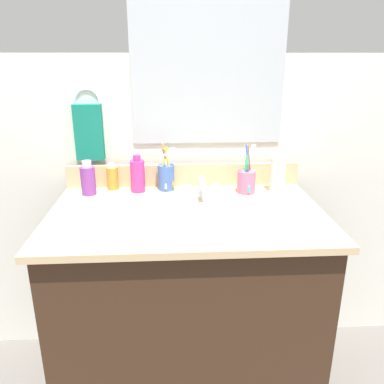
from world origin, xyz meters
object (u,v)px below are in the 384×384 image
cup_pink (247,180)px  cup_blue_plastic (166,176)px  faucet (201,190)px  bottle_cream_purple (88,179)px  bottle_lotion_white (278,174)px  bottle_oil_amber (113,177)px  hand_towel (89,132)px  bottle_soap_pink (138,175)px

cup_pink → cup_blue_plastic: cup_pink is taller
faucet → cup_blue_plastic: cup_blue_plastic is taller
bottle_cream_purple → bottle_lotion_white: bottle_lotion_white is taller
bottle_oil_amber → bottle_lotion_white: bearing=-5.7°
bottle_oil_amber → faucet: bearing=-19.3°
bottle_oil_amber → cup_pink: size_ratio=0.55×
bottle_cream_purple → cup_pink: bearing=-1.4°
bottle_oil_amber → cup_pink: 0.53m
faucet → hand_towel: bearing=158.3°
faucet → bottle_lotion_white: size_ratio=0.98×
faucet → bottle_lotion_white: 0.31m
bottle_cream_purple → cup_pink: (0.61, -0.02, -0.01)m
bottle_lotion_white → cup_blue_plastic: 0.44m
bottle_cream_purple → cup_pink: cup_pink is taller
bottle_soap_pink → bottle_cream_purple: 0.19m
hand_towel → bottle_cream_purple: 0.19m
bottle_soap_pink → bottle_oil_amber: bearing=161.0°
hand_towel → bottle_soap_pink: (0.19, -0.09, -0.15)m
bottle_cream_purple → bottle_oil_amber: (0.08, 0.06, -0.01)m
faucet → cup_blue_plastic: size_ratio=0.86×
bottle_soap_pink → cup_pink: cup_pink is taller
bottle_cream_purple → cup_pink: 0.61m
bottle_cream_purple → cup_pink: size_ratio=0.69×
faucet → bottle_oil_amber: bearing=160.7°
faucet → bottle_oil_amber: size_ratio=1.49×
faucet → cup_blue_plastic: 0.17m
faucet → cup_pink: bearing=14.7°
hand_towel → bottle_soap_pink: bearing=-24.6°
bottle_soap_pink → bottle_oil_amber: bottle_soap_pink is taller
faucet → cup_pink: (0.18, 0.05, 0.02)m
bottle_lotion_white → faucet: bearing=-169.4°
bottle_cream_purple → bottle_lotion_white: size_ratio=0.82×
bottle_oil_amber → cup_blue_plastic: bearing=-5.3°
faucet → cup_blue_plastic: (-0.13, 0.10, 0.03)m
hand_towel → bottle_cream_purple: hand_towel is taller
bottle_oil_amber → cup_blue_plastic: 0.22m
bottle_oil_amber → bottle_lotion_white: 0.65m
faucet → cup_pink: size_ratio=0.83×
bottle_soap_pink → bottle_lotion_white: bearing=-3.0°
faucet → bottle_soap_pink: bottle_soap_pink is taller
bottle_lotion_white → cup_blue_plastic: bearing=174.2°
bottle_lotion_white → cup_pink: size_ratio=0.84×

